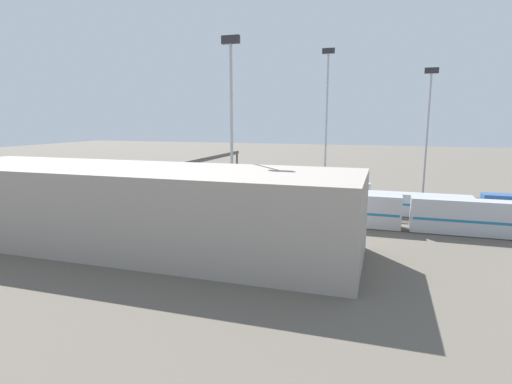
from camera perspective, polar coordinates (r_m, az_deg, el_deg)
ground_plane at (r=83.59m, az=0.07°, el=-1.18°), size 400.00×400.00×0.00m
track_bed_0 at (r=97.75m, az=2.73°, el=0.49°), size 140.00×2.80×0.12m
track_bed_1 at (r=93.00m, az=1.93°, el=0.00°), size 140.00×2.80×0.12m
track_bed_2 at (r=88.27m, az=1.05°, el=-0.54°), size 140.00×2.80×0.12m
track_bed_3 at (r=83.58m, az=0.07°, el=-1.14°), size 140.00×2.80×0.12m
track_bed_4 at (r=78.93m, az=-1.03°, el=-1.81°), size 140.00×2.80×0.12m
track_bed_5 at (r=74.32m, az=-2.27°, el=-2.57°), size 140.00×2.80×0.12m
track_bed_6 at (r=69.76m, az=-3.67°, el=-3.42°), size 140.00×2.80×0.12m
train_on_track_2 at (r=88.28m, az=0.30°, el=0.75°), size 47.20×3.00×3.80m
train_on_track_5 at (r=77.91m, az=-9.37°, el=-0.53°), size 10.00×3.00×5.00m
train_on_track_4 at (r=78.15m, az=-0.16°, el=-0.43°), size 114.80×3.06×4.40m
train_on_track_6 at (r=67.87m, az=-0.50°, el=-1.58°), size 95.60×3.06×5.00m
light_mast_0 at (r=97.51m, az=9.95°, el=12.18°), size 2.80×0.70×32.42m
light_mast_1 at (r=63.54m, az=-3.49°, el=11.74°), size 2.80×0.70×28.77m
light_mast_2 at (r=96.39m, az=23.10°, el=9.92°), size 2.80×0.70×27.29m
signal_gantry at (r=86.21m, az=-6.67°, el=4.24°), size 0.70×35.00×8.80m
maintenance_shed at (r=55.23m, az=-17.09°, el=-2.00°), size 58.72×16.03×10.37m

